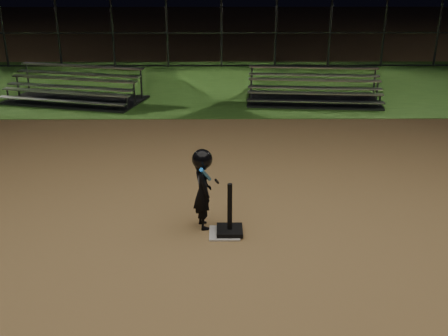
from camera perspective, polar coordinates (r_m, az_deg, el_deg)
ground at (r=7.83m, az=0.06°, el=-7.14°), size 80.00×80.00×0.00m
grass_strip at (r=17.28m, az=-0.24°, el=9.04°), size 60.00×8.00×0.01m
home_plate at (r=7.82m, az=0.06°, el=-7.06°), size 0.45×0.45×0.02m
batting_tee at (r=7.76m, az=0.62°, el=-6.02°), size 0.38×0.38×0.77m
child_batter at (r=7.76m, az=-2.32°, el=-2.04°), size 0.43×0.64×1.24m
bleacher_left at (r=15.68m, az=-15.84°, el=7.61°), size 4.12×2.73×0.93m
bleacher_right at (r=15.25m, az=9.61°, el=7.73°), size 3.82×2.12×0.90m
backstop_fence at (r=20.02m, az=-0.28°, el=14.39°), size 20.08×0.08×2.50m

